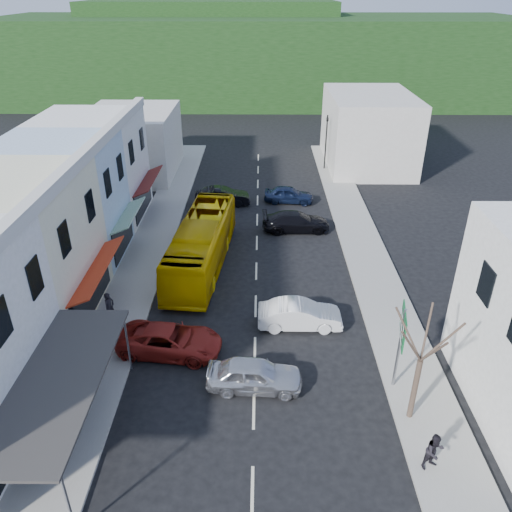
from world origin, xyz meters
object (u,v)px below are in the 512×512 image
Objects in this scene: car_red at (170,341)px; traffic_signal at (326,143)px; car_white at (300,315)px; street_tree at (420,360)px; pedestrian_left at (110,308)px; car_silver at (255,376)px; direction_sign at (399,350)px; bus at (202,245)px; pedestrian_right at (435,451)px.

car_red is 30.28m from traffic_signal.
street_tree is at bearing -146.70° from car_white.
traffic_signal is at bearing -13.56° from car_red.
car_red is 4.35m from pedestrian_left.
car_silver is 2.59× the size of pedestrian_left.
traffic_signal is at bearing -9.24° from car_silver.
pedestrian_left is 29.64m from traffic_signal.
pedestrian_left is at bearing 172.21° from direction_sign.
bus reaches higher than pedestrian_right.
car_white is 26.41m from traffic_signal.
street_tree is 1.18× the size of traffic_signal.
street_tree reaches higher than car_silver.
bus is 11.87m from car_silver.
pedestrian_left is (-10.25, 0.18, 0.30)m from car_white.
pedestrian_left is at bearing 89.10° from car_white.
street_tree is (10.19, -13.10, 1.64)m from bus.
pedestrian_right is 0.31× the size of traffic_signal.
traffic_signal reaches higher than bus.
car_silver is at bearing 164.78° from street_tree.
traffic_signal is at bearing -4.74° from pedestrian_left.
pedestrian_right is at bearing -97.64° from pedestrian_left.
car_white is 0.96× the size of car_red.
car_red is 2.71× the size of pedestrian_right.
car_white is (5.93, -6.59, -0.85)m from bus.
direction_sign is (9.92, -11.21, 0.61)m from bus.
direction_sign is 0.80× the size of traffic_signal.
bus is 7.76m from pedestrian_left.
direction_sign is (10.62, -2.40, 1.46)m from car_red.
car_silver is 0.81× the size of traffic_signal.
traffic_signal reaches higher than car_white.
direction_sign is (14.25, -4.79, 1.16)m from pedestrian_left.
street_tree reaches higher than pedestrian_left.
street_tree is at bearing -90.21° from pedestrian_left.
bus reaches higher than car_white.
car_silver is 9.27m from pedestrian_left.
bus is 6.82× the size of pedestrian_right.
car_white is (2.38, 4.70, 0.00)m from car_silver.
car_silver is 0.69× the size of street_tree.
traffic_signal is (10.84, 28.21, 2.00)m from car_red.
pedestrian_right is (4.43, -9.05, 0.30)m from car_white.
car_white and car_red have the same top height.
car_white is 0.69× the size of street_tree.
traffic_signal is at bearing 90.09° from street_tree.
direction_sign reaches higher than car_white.
pedestrian_left is at bearing 125.59° from pedestrian_right.
pedestrian_right is at bearing -119.74° from car_silver.
car_red is (-6.63, -2.22, 0.00)m from car_white.
bus is 2.52× the size of car_red.
car_red is (-0.70, -8.81, -0.85)m from bus.
car_silver is at bearing -112.84° from car_red.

